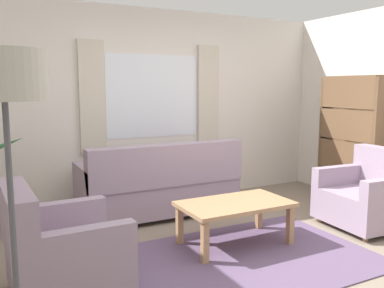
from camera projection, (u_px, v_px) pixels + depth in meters
The scene contains 10 objects.
ground_plane at pixel (245, 259), 3.79m from camera, with size 6.24×6.24×0.00m, color gray.
wall_back at pixel (152, 107), 5.59m from camera, with size 5.32×0.12×2.60m, color silver.
window_with_curtains at pixel (154, 96), 5.50m from camera, with size 1.98×0.07×1.40m.
area_rug at pixel (245, 259), 3.79m from camera, with size 2.36×1.63×0.01m, color #604C6B.
couch at pixel (160, 187), 5.01m from camera, with size 1.90×0.82×0.92m.
armchair_left at pixel (59, 253), 3.05m from camera, with size 0.84×0.86×0.88m.
armchair_right at pixel (368, 196), 4.64m from camera, with size 0.87×0.89×0.88m.
coffee_table at pixel (235, 208), 4.09m from camera, with size 1.10×0.64×0.44m.
bookshelf at pixel (352, 145), 5.53m from camera, with size 0.30×0.94×1.72m.
standing_lamp at pixel (5, 101), 1.94m from camera, with size 0.40×0.40×1.75m.
Camera 1 is at (-2.10, -2.97, 1.58)m, focal length 38.44 mm.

